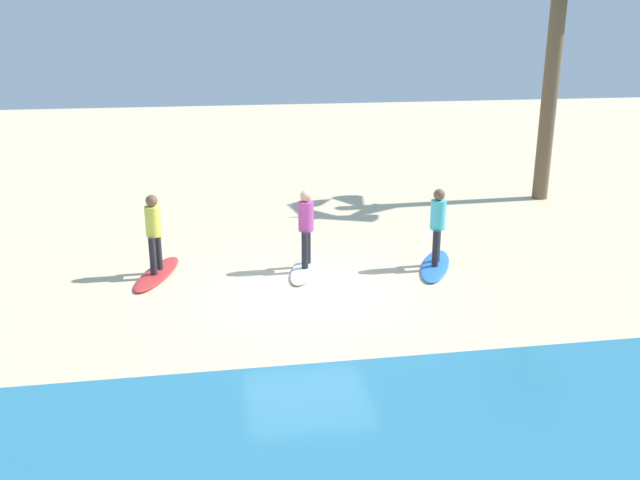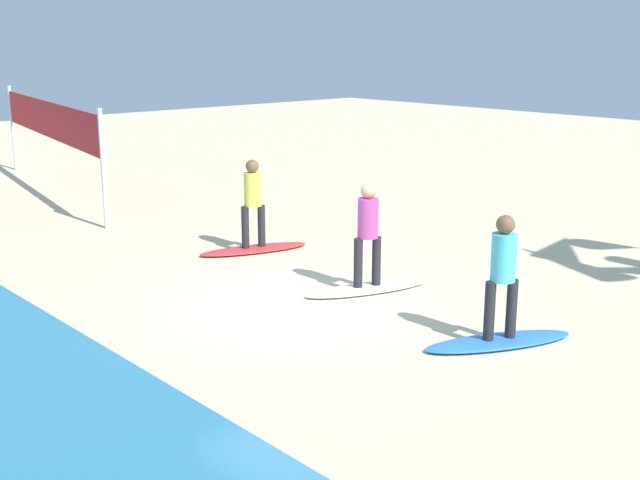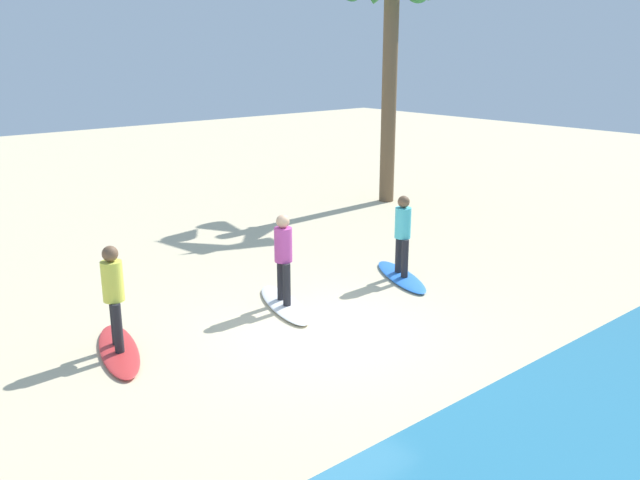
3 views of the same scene
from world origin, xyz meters
TOP-DOWN VIEW (x-y plane):
  - ground_plane at (0.00, 0.00)m, footprint 60.00×60.00m
  - surfboard_blue at (-2.92, -0.93)m, footprint 1.37×2.15m
  - surfer_blue at (-2.92, -0.93)m, footprint 0.32×0.43m
  - surfboard_white at (-0.17, -1.26)m, footprint 1.19×2.17m
  - surfer_white at (-0.17, -1.26)m, footprint 0.32×0.44m
  - surfboard_red at (2.94, -1.40)m, footprint 1.15×2.17m
  - surfer_red at (2.94, -1.40)m, footprint 0.32×0.45m

SIDE VIEW (x-z plane):
  - ground_plane at x=0.00m, z-range 0.00..0.00m
  - surfboard_blue at x=-2.92m, z-range 0.00..0.09m
  - surfboard_white at x=-0.17m, z-range 0.00..0.09m
  - surfboard_red at x=2.94m, z-range 0.00..0.09m
  - surfer_blue at x=-2.92m, z-range 0.22..1.86m
  - surfer_white at x=-0.17m, z-range 0.22..1.86m
  - surfer_red at x=2.94m, z-range 0.22..1.86m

